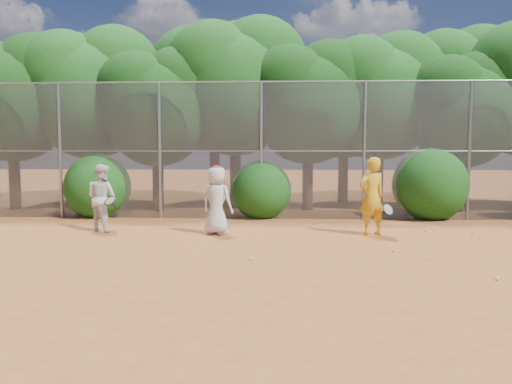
{
  "coord_description": "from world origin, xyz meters",
  "views": [
    {
      "loc": [
        -0.52,
        -8.64,
        2.08
      ],
      "look_at": [
        -1.0,
        2.5,
        1.1
      ],
      "focal_mm": 35.0,
      "sensor_mm": 36.0,
      "label": 1
    }
  ],
  "objects": [
    {
      "name": "ground",
      "position": [
        0.0,
        0.0,
        0.0
      ],
      "size": [
        80.0,
        80.0,
        0.0
      ],
      "primitive_type": "plane",
      "color": "#9A5022",
      "rests_on": "ground"
    },
    {
      "name": "fence_back",
      "position": [
        -0.12,
        6.0,
        2.05
      ],
      "size": [
        20.05,
        0.09,
        4.03
      ],
      "color": "gray",
      "rests_on": "ground"
    },
    {
      "name": "tree_0",
      "position": [
        -9.44,
        8.04,
        3.93
      ],
      "size": [
        4.38,
        3.81,
        6.0
      ],
      "color": "black",
      "rests_on": "ground"
    },
    {
      "name": "tree_1",
      "position": [
        -6.94,
        8.54,
        4.16
      ],
      "size": [
        4.64,
        4.03,
        6.35
      ],
      "color": "black",
      "rests_on": "ground"
    },
    {
      "name": "tree_2",
      "position": [
        -4.45,
        7.83,
        3.58
      ],
      "size": [
        3.99,
        3.47,
        5.47
      ],
      "color": "black",
      "rests_on": "ground"
    },
    {
      "name": "tree_3",
      "position": [
        -1.94,
        8.84,
        4.4
      ],
      "size": [
        4.89,
        4.26,
        6.7
      ],
      "color": "black",
      "rests_on": "ground"
    },
    {
      "name": "tree_4",
      "position": [
        0.55,
        8.24,
        3.76
      ],
      "size": [
        4.19,
        3.64,
        5.73
      ],
      "color": "black",
      "rests_on": "ground"
    },
    {
      "name": "tree_5",
      "position": [
        3.06,
        9.04,
        4.05
      ],
      "size": [
        4.51,
        3.92,
        6.17
      ],
      "color": "black",
      "rests_on": "ground"
    },
    {
      "name": "tree_6",
      "position": [
        5.55,
        8.03,
        3.47
      ],
      "size": [
        3.86,
        3.36,
        5.29
      ],
      "color": "black",
      "rests_on": "ground"
    },
    {
      "name": "tree_9",
      "position": [
        -7.94,
        10.84,
        4.34
      ],
      "size": [
        4.83,
        4.2,
        6.62
      ],
      "color": "black",
      "rests_on": "ground"
    },
    {
      "name": "tree_10",
      "position": [
        -2.93,
        11.05,
        4.63
      ],
      "size": [
        5.15,
        4.48,
        7.06
      ],
      "color": "black",
      "rests_on": "ground"
    },
    {
      "name": "tree_11",
      "position": [
        2.06,
        10.64,
        4.16
      ],
      "size": [
        4.64,
        4.03,
        6.35
      ],
      "color": "black",
      "rests_on": "ground"
    },
    {
      "name": "tree_12",
      "position": [
        6.56,
        11.24,
        4.51
      ],
      "size": [
        5.02,
        4.37,
        6.88
      ],
      "color": "black",
      "rests_on": "ground"
    },
    {
      "name": "bush_0",
      "position": [
        -6.0,
        6.3,
        1.0
      ],
      "size": [
        2.0,
        2.0,
        2.0
      ],
      "primitive_type": "sphere",
      "color": "#114411",
      "rests_on": "ground"
    },
    {
      "name": "bush_1",
      "position": [
        -1.0,
        6.3,
        0.9
      ],
      "size": [
        1.8,
        1.8,
        1.8
      ],
      "primitive_type": "sphere",
      "color": "#114411",
      "rests_on": "ground"
    },
    {
      "name": "bush_2",
      "position": [
        4.0,
        6.3,
        1.1
      ],
      "size": [
        2.2,
        2.2,
        2.2
      ],
      "primitive_type": "sphere",
      "color": "#114411",
      "rests_on": "ground"
    },
    {
      "name": "player_yellow",
      "position": [
        1.74,
        3.32,
        0.93
      ],
      "size": [
        0.93,
        0.69,
        1.87
      ],
      "rotation": [
        0.0,
        0.0,
        3.54
      ],
      "color": "gold",
      "rests_on": "ground"
    },
    {
      "name": "player_teen",
      "position": [
        -1.98,
        3.26,
        0.83
      ],
      "size": [
        0.95,
        0.82,
        1.68
      ],
      "rotation": [
        0.0,
        0.0,
        2.71
      ],
      "color": "silver",
      "rests_on": "ground"
    },
    {
      "name": "player_white",
      "position": [
        -4.92,
        3.63,
        0.84
      ],
      "size": [
        1.02,
        0.95,
        1.68
      ],
      "rotation": [
        0.0,
        0.0,
        2.64
      ],
      "color": "silver",
      "rests_on": "ground"
    },
    {
      "name": "ball_0",
      "position": [
        1.81,
        1.34,
        0.03
      ],
      "size": [
        0.07,
        0.07,
        0.07
      ],
      "primitive_type": "sphere",
      "color": "#BDE529",
      "rests_on": "ground"
    },
    {
      "name": "ball_1",
      "position": [
        4.21,
        3.52,
        0.03
      ],
      "size": [
        0.07,
        0.07,
        0.07
      ],
      "primitive_type": "sphere",
      "color": "#BDE529",
      "rests_on": "ground"
    },
    {
      "name": "ball_2",
      "position": [
        2.94,
        -0.79,
        0.03
      ],
      "size": [
        0.07,
        0.07,
        0.07
      ],
      "primitive_type": "sphere",
      "color": "#BDE529",
      "rests_on": "ground"
    },
    {
      "name": "ball_4",
      "position": [
        -1.01,
        0.48,
        0.03
      ],
      "size": [
        0.07,
        0.07,
        0.07
      ],
      "primitive_type": "sphere",
      "color": "#BDE529",
      "rests_on": "ground"
    },
    {
      "name": "ball_5",
      "position": [
        3.2,
        3.88,
        0.03
      ],
      "size": [
        0.07,
        0.07,
        0.07
      ],
      "primitive_type": "sphere",
      "color": "#BDE529",
      "rests_on": "ground"
    }
  ]
}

